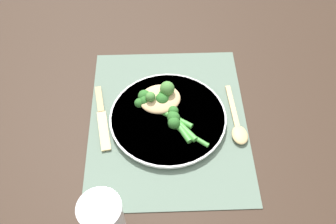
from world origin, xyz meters
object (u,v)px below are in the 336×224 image
object	(u,v)px
broccoli_stalk_rear	(150,103)
spoon	(238,128)
broccoli_stalk_left	(177,123)
chicken_fillet	(160,99)
plate	(168,118)
water_glass	(103,220)
knife	(102,116)
broccoli_stalk_front	(166,104)
broccoli_stalk_right	(177,119)

from	to	relation	value
broccoli_stalk_rear	spoon	bearing A→B (deg)	-73.26
broccoli_stalk_left	chicken_fillet	bearing A→B (deg)	65.06
plate	water_glass	bearing A→B (deg)	153.67
broccoli_stalk_rear	water_glass	bearing A→B (deg)	-162.30
broccoli_stalk_rear	knife	distance (m)	0.11
broccoli_stalk_front	water_glass	bearing A→B (deg)	-140.76
knife	water_glass	distance (m)	0.26
broccoli_stalk_right	broccoli_stalk_left	bearing A→B (deg)	-133.91
broccoli_stalk_right	knife	bearing A→B (deg)	132.65
plate	knife	xyz separation A→B (m)	(0.01, 0.15, -0.01)
knife	spoon	bearing A→B (deg)	161.44
chicken_fillet	broccoli_stalk_front	size ratio (longest dim) A/B	0.82
plate	broccoli_stalk_left	distance (m)	0.04
plate	chicken_fillet	xyz separation A→B (m)	(0.04, 0.02, 0.02)
broccoli_stalk_right	water_glass	distance (m)	0.27
broccoli_stalk_rear	broccoli_stalk_left	distance (m)	0.08
broccoli_stalk_front	broccoli_stalk_left	xyz separation A→B (m)	(-0.05, -0.02, -0.00)
broccoli_stalk_rear	broccoli_stalk_front	xyz separation A→B (m)	(-0.00, -0.04, 0.00)
broccoli_stalk_left	spoon	xyz separation A→B (m)	(-0.00, -0.13, -0.02)
plate	broccoli_stalk_left	size ratio (longest dim) A/B	3.00
plate	spoon	bearing A→B (deg)	-101.44
broccoli_stalk_front	broccoli_stalk_left	world-z (taller)	broccoli_stalk_front
broccoli_stalk_left	knife	bearing A→B (deg)	114.26
chicken_fillet	water_glass	xyz separation A→B (m)	(-0.28, 0.10, 0.02)
chicken_fillet	broccoli_stalk_front	world-z (taller)	broccoli_stalk_front
broccoli_stalk_left	knife	world-z (taller)	broccoli_stalk_left
chicken_fillet	water_glass	size ratio (longest dim) A/B	1.12
broccoli_stalk_rear	broccoli_stalk_left	world-z (taller)	same
broccoli_stalk_rear	broccoli_stalk_right	distance (m)	0.07
broccoli_stalk_rear	broccoli_stalk_right	xyz separation A→B (m)	(-0.04, -0.06, -0.00)
plate	broccoli_stalk_rear	xyz separation A→B (m)	(0.03, 0.04, 0.02)
broccoli_stalk_front	broccoli_stalk_right	distance (m)	0.05
broccoli_stalk_left	spoon	size ratio (longest dim) A/B	0.51
chicken_fillet	broccoli_stalk_left	world-z (taller)	broccoli_stalk_left
broccoli_stalk_right	water_glass	xyz separation A→B (m)	(-0.23, 0.14, 0.02)
water_glass	broccoli_stalk_front	bearing A→B (deg)	-23.66
broccoli_stalk_front	water_glass	xyz separation A→B (m)	(-0.27, 0.12, 0.02)
broccoli_stalk_rear	broccoli_stalk_front	world-z (taller)	broccoli_stalk_front
chicken_fillet	broccoli_stalk_right	size ratio (longest dim) A/B	1.25
broccoli_stalk_rear	broccoli_stalk_left	bearing A→B (deg)	-100.67
chicken_fillet	water_glass	distance (m)	0.30
plate	broccoli_stalk_rear	size ratio (longest dim) A/B	2.04
chicken_fillet	broccoli_stalk_front	distance (m)	0.02
plate	knife	distance (m)	0.15
plate	broccoli_stalk_rear	world-z (taller)	broccoli_stalk_rear
chicken_fillet	broccoli_stalk_rear	size ratio (longest dim) A/B	0.89
broccoli_stalk_front	knife	bearing A→B (deg)	157.07
plate	broccoli_stalk_front	bearing A→B (deg)	6.97
broccoli_stalk_front	plate	bearing A→B (deg)	-110.13
spoon	water_glass	xyz separation A→B (m)	(-0.21, 0.27, 0.04)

